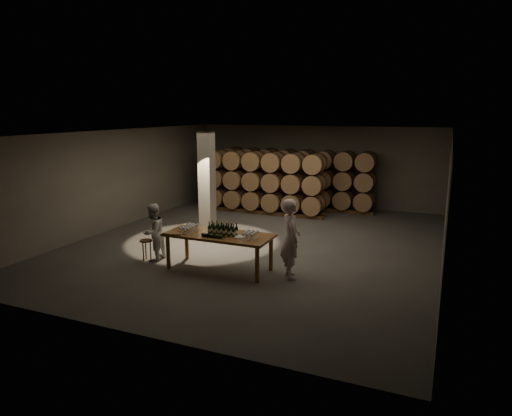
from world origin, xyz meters
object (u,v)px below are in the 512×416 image
at_px(bottle_cluster, 223,230).
at_px(stool, 146,244).
at_px(notebook_near, 178,234).
at_px(person_man, 291,239).
at_px(plate, 239,237).
at_px(tasting_table, 219,238).
at_px(person_woman, 153,232).

bearing_deg(bottle_cluster, stool, -178.56).
bearing_deg(notebook_near, person_man, 0.26).
height_order(plate, stool, plate).
distance_m(bottle_cluster, stool, 2.28).
height_order(plate, person_man, person_man).
xyz_separation_m(notebook_near, person_man, (2.66, 0.59, 0.02)).
relative_size(tasting_table, bottle_cluster, 3.57).
bearing_deg(bottle_cluster, plate, -2.34).
height_order(notebook_near, person_woman, person_woman).
bearing_deg(bottle_cluster, person_man, 7.14).
relative_size(bottle_cluster, plate, 2.48).
relative_size(plate, notebook_near, 1.31).
distance_m(notebook_near, person_woman, 1.10).
height_order(notebook_near, person_man, person_man).
xyz_separation_m(bottle_cluster, stool, (-2.20, -0.06, -0.57)).
distance_m(bottle_cluster, notebook_near, 1.09).
relative_size(tasting_table, stool, 4.83).
distance_m(tasting_table, person_man, 1.78).
bearing_deg(plate, tasting_table, 174.17).
relative_size(plate, person_man, 0.16).
bearing_deg(person_woman, person_man, 91.48).
relative_size(stool, person_man, 0.29).
bearing_deg(plate, person_man, 10.46).
height_order(bottle_cluster, stool, bottle_cluster).
relative_size(bottle_cluster, notebook_near, 3.25).
height_order(stool, person_man, person_man).
bearing_deg(stool, person_man, 3.88).
bearing_deg(person_woman, stool, -66.85).
relative_size(stool, person_woman, 0.36).
bearing_deg(stool, tasting_table, 2.61).
height_order(notebook_near, stool, notebook_near).
xyz_separation_m(tasting_table, stool, (-2.07, -0.09, -0.36)).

